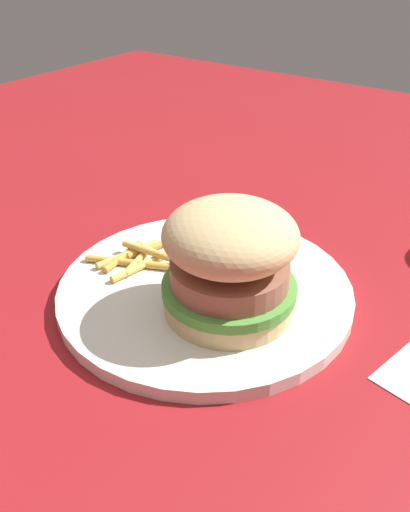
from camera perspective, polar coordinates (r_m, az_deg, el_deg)
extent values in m
plane|color=maroon|center=(0.48, 0.55, -5.88)|extent=(1.60, 1.60, 0.00)
cylinder|color=silver|center=(0.49, 0.00, -3.57)|extent=(0.26, 0.26, 0.01)
cylinder|color=tan|center=(0.45, 2.27, -4.86)|extent=(0.11, 0.11, 0.02)
cylinder|color=#4C9338|center=(0.44, 2.31, -3.50)|extent=(0.11, 0.11, 0.01)
cylinder|color=#8E5B47|center=(0.44, 2.35, -1.96)|extent=(0.10, 0.10, 0.02)
ellipsoid|color=tan|center=(0.42, 2.45, 2.04)|extent=(0.11, 0.11, 0.05)
cylinder|color=gold|center=(0.53, -8.57, -0.03)|extent=(0.01, 0.06, 0.01)
cylinder|color=#E5B251|center=(0.53, -8.10, 0.16)|extent=(0.02, 0.07, 0.01)
cylinder|color=#E5B251|center=(0.52, -6.75, -0.18)|extent=(0.02, 0.06, 0.01)
cylinder|color=#E5B251|center=(0.51, -6.10, -0.76)|extent=(0.02, 0.08, 0.01)
cylinder|color=gold|center=(0.52, -7.96, -0.57)|extent=(0.08, 0.04, 0.01)
cylinder|color=#E5B251|center=(0.52, -5.67, 0.42)|extent=(0.06, 0.01, 0.01)
cylinder|color=gold|center=(0.54, -4.61, 1.23)|extent=(0.03, 0.07, 0.01)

